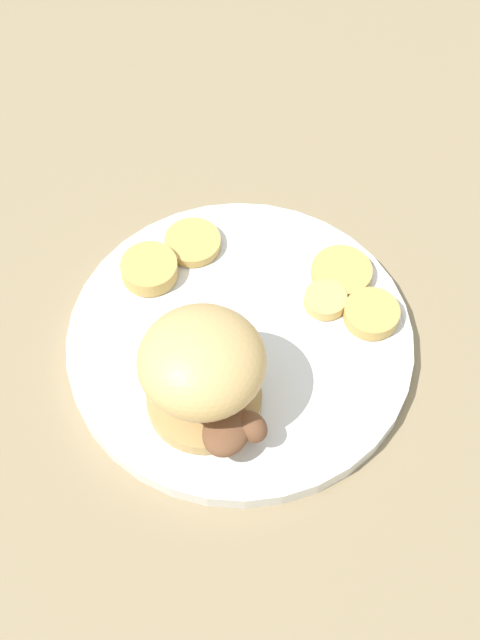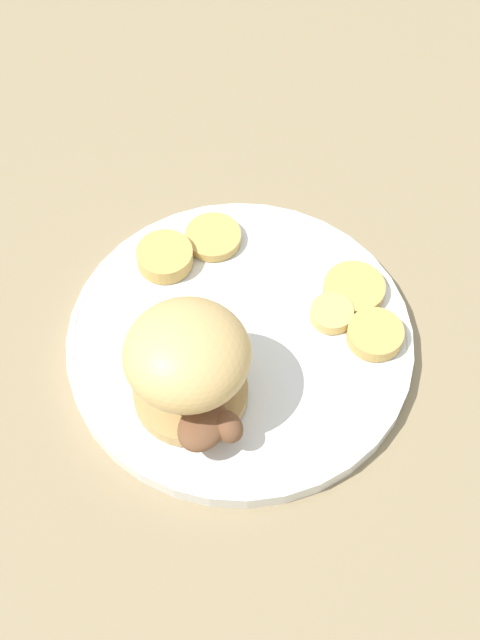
% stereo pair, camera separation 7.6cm
% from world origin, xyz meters
% --- Properties ---
extents(ground_plane, '(4.00, 4.00, 0.00)m').
position_xyz_m(ground_plane, '(0.00, 0.00, 0.00)').
color(ground_plane, '#937F5B').
extents(dinner_plate, '(0.31, 0.31, 0.02)m').
position_xyz_m(dinner_plate, '(0.00, 0.00, 0.01)').
color(dinner_plate, white).
rests_on(dinner_plate, ground_plane).
extents(sandwich, '(0.10, 0.12, 0.10)m').
position_xyz_m(sandwich, '(-0.05, -0.05, 0.07)').
color(sandwich, tan).
rests_on(sandwich, dinner_plate).
extents(potato_round_0, '(0.05, 0.05, 0.01)m').
position_xyz_m(potato_round_0, '(0.00, 0.11, 0.02)').
color(potato_round_0, tan).
rests_on(potato_round_0, dinner_plate).
extents(potato_round_1, '(0.06, 0.06, 0.01)m').
position_xyz_m(potato_round_1, '(0.11, 0.02, 0.02)').
color(potato_round_1, tan).
rests_on(potato_round_1, dinner_plate).
extents(potato_round_2, '(0.05, 0.05, 0.02)m').
position_xyz_m(potato_round_2, '(-0.05, 0.09, 0.03)').
color(potato_round_2, tan).
rests_on(potato_round_2, dinner_plate).
extents(potato_round_3, '(0.05, 0.05, 0.01)m').
position_xyz_m(potato_round_3, '(0.11, -0.03, 0.02)').
color(potato_round_3, tan).
rests_on(potato_round_3, dinner_plate).
extents(potato_round_4, '(0.04, 0.04, 0.01)m').
position_xyz_m(potato_round_4, '(0.08, -0.00, 0.02)').
color(potato_round_4, '#DBB766').
rests_on(potato_round_4, dinner_plate).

